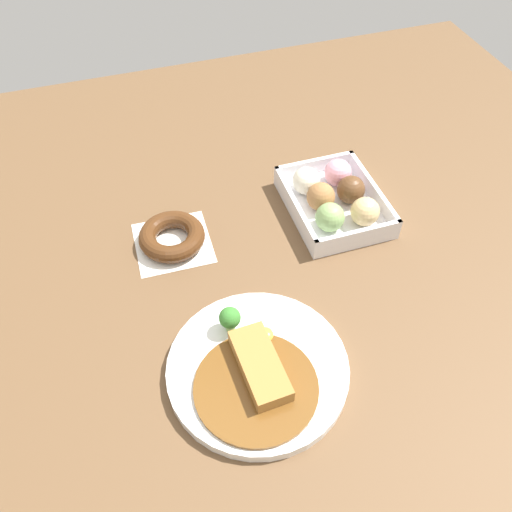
# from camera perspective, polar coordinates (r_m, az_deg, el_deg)

# --- Properties ---
(ground_plane) EXTENTS (1.60, 1.60, 0.00)m
(ground_plane) POSITION_cam_1_polar(r_m,az_deg,el_deg) (0.85, 2.27, -6.25)
(ground_plane) COLOR brown
(curry_plate) EXTENTS (0.26, 0.26, 0.06)m
(curry_plate) POSITION_cam_1_polar(r_m,az_deg,el_deg) (0.78, 0.13, -11.95)
(curry_plate) COLOR white
(curry_plate) RESTS_ON ground_plane
(donut_box) EXTENTS (0.21, 0.16, 0.06)m
(donut_box) POSITION_cam_1_polar(r_m,az_deg,el_deg) (1.00, 8.37, 6.09)
(donut_box) COLOR white
(donut_box) RESTS_ON ground_plane
(chocolate_ring_donut) EXTENTS (0.13, 0.13, 0.03)m
(chocolate_ring_donut) POSITION_cam_1_polar(r_m,az_deg,el_deg) (0.94, -8.97, 2.02)
(chocolate_ring_donut) COLOR white
(chocolate_ring_donut) RESTS_ON ground_plane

